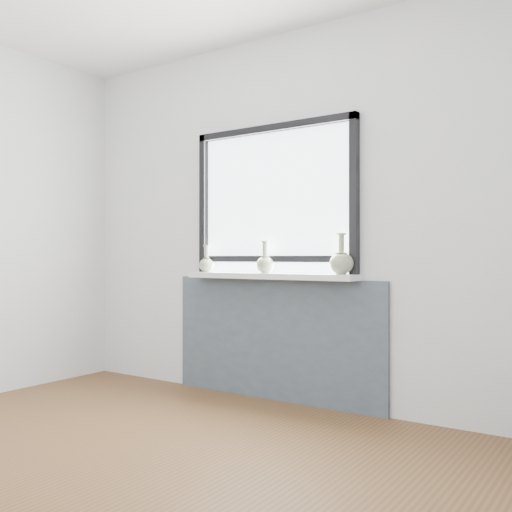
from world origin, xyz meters
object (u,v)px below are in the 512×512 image
Objects in this scene: vase_a at (207,264)px; vase_c at (341,262)px; vase_b at (265,263)px; windowsill at (269,276)px.

vase_c is at bearing -0.31° from vase_a.
vase_b is 0.85× the size of vase_c.
vase_b is at bearing 179.53° from vase_c.
windowsill is 0.10m from vase_b.
vase_a is 0.90× the size of vase_b.
vase_c is (0.59, -0.00, 0.01)m from vase_b.
windowsill is at bearing 0.95° from vase_b.
vase_b is (0.53, -0.00, 0.01)m from vase_a.
vase_a is 0.77× the size of vase_c.
vase_c is (0.56, -0.01, 0.10)m from windowsill.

